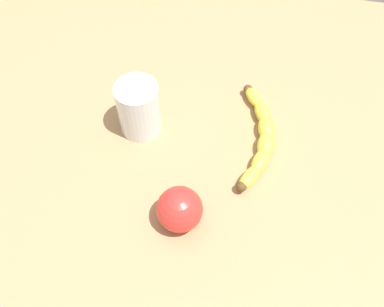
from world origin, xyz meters
The scene contains 4 objects.
wooden_tabletop centered at (0.00, 0.00, 1.50)cm, with size 120.00×120.00×3.00cm, color #A77C54.
banana centered at (14.91, 13.19, 4.57)cm, with size 7.84×24.10×3.13cm.
smoothie_glass centered at (-7.43, 11.93, 7.86)cm, with size 7.74×7.74×10.54cm.
apple_fruit centered at (4.01, -5.50, 6.72)cm, with size 7.44×7.44×7.44cm, color red.
Camera 1 is at (12.19, -35.06, 67.13)cm, focal length 40.02 mm.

